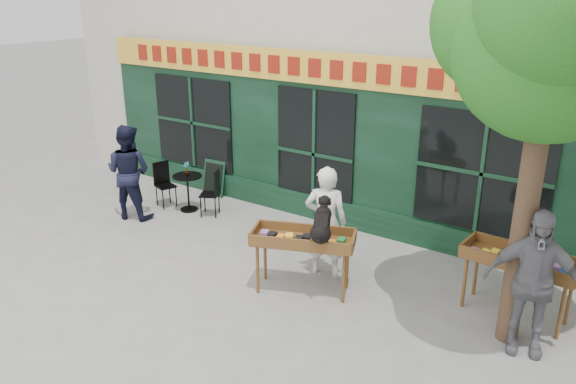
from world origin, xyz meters
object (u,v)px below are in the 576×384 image
object	(u,v)px
dog	(322,219)
man_left	(129,172)
man_right	(532,282)
bistro_table	(188,186)
woman	(326,222)
book_cart_right	(520,263)
book_cart_center	(303,242)

from	to	relation	value
dog	man_left	size ratio (longest dim) A/B	0.32
man_right	bistro_table	xyz separation A→B (m)	(-6.90, 1.04, -0.42)
man_right	man_left	distance (m)	7.60
woman	bistro_table	size ratio (longest dim) A/B	2.41
man_right	man_left	bearing A→B (deg)	162.72
dog	book_cart_right	distance (m)	2.78
book_cart_right	woman	bearing A→B (deg)	-166.90
dog	bistro_table	bearing A→B (deg)	138.43
woman	man_right	bearing A→B (deg)	152.74
dog	man_left	distance (m)	4.86
bistro_table	man_left	size ratio (longest dim) A/B	0.40
man_left	bistro_table	bearing A→B (deg)	-145.22
book_cart_center	woman	world-z (taller)	woman
book_cart_right	bistro_table	size ratio (longest dim) A/B	2.02
man_left	book_cart_center	bearing A→B (deg)	156.17
book_cart_center	woman	xyz separation A→B (m)	(0.00, 0.65, 0.09)
book_cart_center	woman	size ratio (longest dim) A/B	0.89
dog	woman	bearing A→B (deg)	94.50
bistro_table	man_left	xyz separation A→B (m)	(-0.70, -0.90, 0.41)
woman	man_right	world-z (taller)	man_right
book_cart_center	book_cart_right	world-z (taller)	same
woman	bistro_table	distance (m)	3.86
woman	man_left	distance (m)	4.47
bistro_table	dog	bearing A→B (deg)	-19.51
bistro_table	man_left	bearing A→B (deg)	-127.87
dog	bistro_table	world-z (taller)	dog
book_cart_right	bistro_table	xyz separation A→B (m)	(-6.60, 0.29, -0.28)
bistro_table	man_left	distance (m)	1.21
woman	book_cart_center	bearing A→B (deg)	67.94
book_cart_center	book_cart_right	bearing A→B (deg)	-0.59
dog	bistro_table	xyz separation A→B (m)	(-4.11, 1.46, -0.75)
woman	man_right	size ratio (longest dim) A/B	0.95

